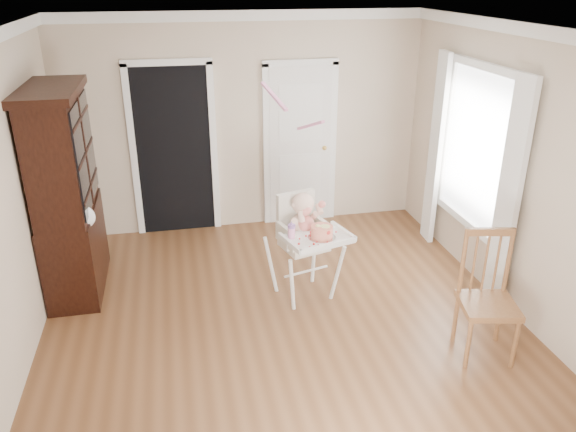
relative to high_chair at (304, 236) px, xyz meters
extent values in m
plane|color=brown|center=(-0.31, -0.56, -0.69)|extent=(5.00, 5.00, 0.00)
plane|color=white|center=(-0.31, -0.56, 2.01)|extent=(5.00, 5.00, 0.00)
plane|color=beige|center=(-0.31, 1.94, 0.66)|extent=(4.50, 0.00, 4.50)
plane|color=beige|center=(-2.56, -0.56, 0.66)|extent=(0.00, 5.00, 5.00)
plane|color=beige|center=(1.94, -0.56, 0.66)|extent=(0.00, 5.00, 5.00)
cube|color=black|center=(-1.21, 1.93, 0.36)|extent=(0.90, 0.03, 2.10)
cube|color=white|center=(-1.70, 1.92, 0.36)|extent=(0.08, 0.05, 2.18)
cube|color=white|center=(-0.72, 1.92, 0.36)|extent=(0.08, 0.05, 2.18)
cube|color=white|center=(-1.21, 1.92, 1.45)|extent=(1.06, 0.05, 0.08)
cube|color=white|center=(0.39, 1.92, 0.34)|extent=(0.80, 0.05, 2.05)
cube|color=white|center=(-0.05, 1.92, 0.34)|extent=(0.08, 0.05, 2.13)
cube|color=white|center=(0.83, 1.92, 0.34)|extent=(0.08, 0.05, 2.13)
sphere|color=gold|center=(0.71, 1.88, 0.31)|extent=(0.06, 0.06, 0.06)
cube|color=white|center=(1.92, 0.24, 0.71)|extent=(0.02, 1.20, 1.60)
cube|color=white|center=(1.90, 0.24, 1.55)|extent=(0.06, 1.36, 0.08)
cube|color=white|center=(1.84, -0.54, 0.46)|extent=(0.08, 0.28, 2.30)
cube|color=white|center=(1.84, 1.02, 0.46)|extent=(0.08, 0.28, 2.30)
cylinder|color=white|center=(-0.19, -0.29, -0.39)|extent=(0.11, 0.16, 0.64)
cylinder|color=white|center=(0.31, -0.15, -0.39)|extent=(0.16, 0.11, 0.64)
cylinder|color=white|center=(-0.31, 0.16, -0.39)|extent=(0.16, 0.11, 0.64)
cylinder|color=white|center=(0.18, 0.30, -0.39)|extent=(0.11, 0.16, 0.64)
cylinder|color=white|center=(0.01, -0.05, -0.39)|extent=(0.48, 0.16, 0.03)
cube|color=silver|center=(0.00, 0.01, -0.09)|extent=(0.50, 0.48, 0.09)
cube|color=silver|center=(-0.20, -0.05, 0.03)|extent=(0.14, 0.36, 0.19)
cube|color=silver|center=(0.20, 0.06, 0.03)|extent=(0.14, 0.36, 0.19)
cube|color=silver|center=(-0.05, 0.18, 0.16)|extent=(0.41, 0.17, 0.47)
cube|color=white|center=(0.07, -0.24, 0.07)|extent=(0.70, 0.58, 0.03)
cube|color=white|center=(0.12, -0.45, 0.09)|extent=(0.59, 0.19, 0.04)
ellipsoid|color=beige|center=(-0.01, 0.04, 0.07)|extent=(0.30, 0.26, 0.32)
sphere|color=beige|center=(-0.01, 0.04, 0.33)|extent=(0.27, 0.27, 0.22)
sphere|color=red|center=(0.01, -0.03, 0.14)|extent=(0.16, 0.16, 0.16)
sphere|color=red|center=(-0.01, -0.06, 0.28)|extent=(0.08, 0.08, 0.08)
sphere|color=red|center=(0.17, 0.00, 0.32)|extent=(0.07, 0.07, 0.07)
cylinder|color=silver|center=(0.11, -0.26, 0.09)|extent=(0.27, 0.27, 0.01)
cylinder|color=red|center=(0.11, -0.26, 0.15)|extent=(0.21, 0.21, 0.11)
cylinder|color=#F2E08C|center=(0.13, -0.27, 0.20)|extent=(0.09, 0.09, 0.02)
cylinder|color=#F193C5|center=(-0.18, -0.21, 0.14)|extent=(0.07, 0.07, 0.11)
cylinder|color=#8E5CA2|center=(-0.18, -0.21, 0.21)|extent=(0.07, 0.07, 0.03)
cone|color=#8E5CA2|center=(-0.18, -0.21, 0.25)|extent=(0.02, 0.02, 0.04)
cube|color=black|center=(-2.30, 0.67, -0.24)|extent=(0.49, 1.18, 0.89)
cube|color=black|center=(-2.30, 0.67, 0.79)|extent=(0.45, 1.18, 1.18)
cube|color=black|center=(-2.06, 0.38, 0.79)|extent=(0.02, 0.51, 1.03)
cube|color=black|center=(-2.06, 0.97, 0.79)|extent=(0.02, 0.51, 1.03)
cube|color=black|center=(-2.30, 0.67, 1.40)|extent=(0.53, 1.26, 0.08)
ellipsoid|color=white|center=(-2.10, 0.33, 0.25)|extent=(0.20, 0.16, 0.22)
cube|color=brown|center=(1.31, -1.27, -0.20)|extent=(0.54, 0.54, 0.05)
cylinder|color=brown|center=(1.08, -1.42, -0.44)|extent=(0.04, 0.04, 0.49)
cylinder|color=brown|center=(1.47, -1.50, -0.44)|extent=(0.04, 0.04, 0.49)
cylinder|color=brown|center=(1.16, -1.04, -0.44)|extent=(0.04, 0.04, 0.49)
cylinder|color=brown|center=(1.55, -1.12, -0.44)|extent=(0.04, 0.04, 0.49)
cylinder|color=brown|center=(1.16, -1.03, 0.12)|extent=(0.04, 0.04, 0.63)
cylinder|color=brown|center=(1.55, -1.11, 0.12)|extent=(0.04, 0.04, 0.63)
cube|color=brown|center=(1.36, -1.07, 0.40)|extent=(0.41, 0.13, 0.07)
camera|label=1|loc=(-1.20, -4.91, 2.41)|focal=35.00mm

